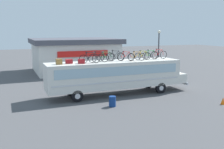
{
  "coord_description": "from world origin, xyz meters",
  "views": [
    {
      "loc": [
        -8.64,
        -20.53,
        5.62
      ],
      "look_at": [
        -0.24,
        0.0,
        1.8
      ],
      "focal_mm": 41.71,
      "sensor_mm": 36.0,
      "label": 1
    }
  ],
  "objects_px": {
    "luggage_bag_2": "(69,61)",
    "rooftop_bicycle_1": "(90,58)",
    "rooftop_bicycle_4": "(115,56)",
    "traffic_cone": "(223,101)",
    "luggage_bag_3": "(81,61)",
    "rooftop_bicycle_8": "(151,55)",
    "rooftop_bicycle_7": "(143,56)",
    "rooftop_bicycle_5": "(126,57)",
    "luggage_bag_1": "(59,62)",
    "rooftop_bicycle_2": "(99,58)",
    "rooftop_bicycle_3": "(106,57)",
    "street_lamp": "(159,48)",
    "trash_bin": "(112,101)",
    "rooftop_bicycle_9": "(159,55)",
    "bus": "(116,74)",
    "rooftop_bicycle_6": "(137,57)"
  },
  "relations": [
    {
      "from": "rooftop_bicycle_1",
      "to": "rooftop_bicycle_7",
      "type": "bearing_deg",
      "value": 6.08
    },
    {
      "from": "rooftop_bicycle_1",
      "to": "rooftop_bicycle_9",
      "type": "bearing_deg",
      "value": 4.84
    },
    {
      "from": "rooftop_bicycle_8",
      "to": "rooftop_bicycle_9",
      "type": "distance_m",
      "value": 0.85
    },
    {
      "from": "bus",
      "to": "luggage_bag_1",
      "type": "height_order",
      "value": "luggage_bag_1"
    },
    {
      "from": "traffic_cone",
      "to": "street_lamp",
      "type": "xyz_separation_m",
      "value": [
        2.02,
        12.43,
        3.2
      ]
    },
    {
      "from": "rooftop_bicycle_7",
      "to": "rooftop_bicycle_9",
      "type": "relative_size",
      "value": 0.95
    },
    {
      "from": "rooftop_bicycle_6",
      "to": "rooftop_bicycle_9",
      "type": "xyz_separation_m",
      "value": [
        2.6,
        0.52,
        0.04
      ]
    },
    {
      "from": "rooftop_bicycle_9",
      "to": "rooftop_bicycle_3",
      "type": "bearing_deg",
      "value": 177.39
    },
    {
      "from": "rooftop_bicycle_8",
      "to": "traffic_cone",
      "type": "xyz_separation_m",
      "value": [
        2.77,
        -6.2,
        -3.03
      ]
    },
    {
      "from": "luggage_bag_2",
      "to": "rooftop_bicycle_1",
      "type": "xyz_separation_m",
      "value": [
        1.63,
        -0.42,
        0.22
      ]
    },
    {
      "from": "street_lamp",
      "to": "rooftop_bicycle_2",
      "type": "bearing_deg",
      "value": -146.54
    },
    {
      "from": "rooftop_bicycle_5",
      "to": "rooftop_bicycle_6",
      "type": "distance_m",
      "value": 0.93
    },
    {
      "from": "rooftop_bicycle_3",
      "to": "bus",
      "type": "bearing_deg",
      "value": -25.85
    },
    {
      "from": "rooftop_bicycle_9",
      "to": "bus",
      "type": "bearing_deg",
      "value": -177.96
    },
    {
      "from": "trash_bin",
      "to": "traffic_cone",
      "type": "bearing_deg",
      "value": -18.41
    },
    {
      "from": "rooftop_bicycle_1",
      "to": "street_lamp",
      "type": "distance_m",
      "value": 12.83
    },
    {
      "from": "rooftop_bicycle_1",
      "to": "rooftop_bicycle_5",
      "type": "relative_size",
      "value": 1.13
    },
    {
      "from": "rooftop_bicycle_2",
      "to": "rooftop_bicycle_3",
      "type": "xyz_separation_m",
      "value": [
        0.9,
        0.56,
        -0.03
      ]
    },
    {
      "from": "luggage_bag_3",
      "to": "rooftop_bicycle_8",
      "type": "height_order",
      "value": "rooftop_bicycle_8"
    },
    {
      "from": "rooftop_bicycle_5",
      "to": "trash_bin",
      "type": "bearing_deg",
      "value": -128.29
    },
    {
      "from": "rooftop_bicycle_7",
      "to": "rooftop_bicycle_9",
      "type": "height_order",
      "value": "rooftop_bicycle_9"
    },
    {
      "from": "luggage_bag_3",
      "to": "rooftop_bicycle_3",
      "type": "distance_m",
      "value": 2.54
    },
    {
      "from": "trash_bin",
      "to": "bus",
      "type": "bearing_deg",
      "value": 62.25
    },
    {
      "from": "rooftop_bicycle_1",
      "to": "rooftop_bicycle_3",
      "type": "bearing_deg",
      "value": 25.32
    },
    {
      "from": "rooftop_bicycle_4",
      "to": "traffic_cone",
      "type": "distance_m",
      "value": 9.39
    },
    {
      "from": "luggage_bag_3",
      "to": "rooftop_bicycle_6",
      "type": "xyz_separation_m",
      "value": [
        4.99,
        -0.01,
        0.18
      ]
    },
    {
      "from": "rooftop_bicycle_9",
      "to": "street_lamp",
      "type": "bearing_deg",
      "value": 57.92
    },
    {
      "from": "rooftop_bicycle_7",
      "to": "rooftop_bicycle_8",
      "type": "relative_size",
      "value": 0.97
    },
    {
      "from": "rooftop_bicycle_8",
      "to": "traffic_cone",
      "type": "height_order",
      "value": "rooftop_bicycle_8"
    },
    {
      "from": "rooftop_bicycle_8",
      "to": "street_lamp",
      "type": "xyz_separation_m",
      "value": [
        4.79,
        6.22,
        0.17
      ]
    },
    {
      "from": "rooftop_bicycle_2",
      "to": "rooftop_bicycle_5",
      "type": "height_order",
      "value": "rooftop_bicycle_2"
    },
    {
      "from": "luggage_bag_2",
      "to": "rooftop_bicycle_4",
      "type": "height_order",
      "value": "rooftop_bicycle_4"
    },
    {
      "from": "luggage_bag_3",
      "to": "street_lamp",
      "type": "bearing_deg",
      "value": 30.5
    },
    {
      "from": "rooftop_bicycle_3",
      "to": "rooftop_bicycle_8",
      "type": "height_order",
      "value": "rooftop_bicycle_8"
    },
    {
      "from": "rooftop_bicycle_7",
      "to": "rooftop_bicycle_2",
      "type": "bearing_deg",
      "value": -176.15
    },
    {
      "from": "trash_bin",
      "to": "traffic_cone",
      "type": "xyz_separation_m",
      "value": [
        8.03,
        -2.67,
        -0.11
      ]
    },
    {
      "from": "rooftop_bicycle_1",
      "to": "luggage_bag_3",
      "type": "bearing_deg",
      "value": 173.63
    },
    {
      "from": "rooftop_bicycle_6",
      "to": "rooftop_bicycle_5",
      "type": "bearing_deg",
      "value": 150.71
    },
    {
      "from": "luggage_bag_3",
      "to": "rooftop_bicycle_8",
      "type": "distance_m",
      "value": 6.76
    },
    {
      "from": "luggage_bag_1",
      "to": "trash_bin",
      "type": "height_order",
      "value": "luggage_bag_1"
    },
    {
      "from": "rooftop_bicycle_6",
      "to": "rooftop_bicycle_1",
      "type": "bearing_deg",
      "value": -179.17
    },
    {
      "from": "luggage_bag_2",
      "to": "rooftop_bicycle_8",
      "type": "relative_size",
      "value": 0.31
    },
    {
      "from": "trash_bin",
      "to": "rooftop_bicycle_4",
      "type": "bearing_deg",
      "value": 64.01
    },
    {
      "from": "luggage_bag_2",
      "to": "rooftop_bicycle_4",
      "type": "xyz_separation_m",
      "value": [
        4.18,
        0.31,
        0.23
      ]
    },
    {
      "from": "luggage_bag_3",
      "to": "trash_bin",
      "type": "bearing_deg",
      "value": -63.35
    },
    {
      "from": "luggage_bag_1",
      "to": "luggage_bag_3",
      "type": "xyz_separation_m",
      "value": [
        1.77,
        -0.14,
        -0.04
      ]
    },
    {
      "from": "rooftop_bicycle_5",
      "to": "rooftop_bicycle_9",
      "type": "bearing_deg",
      "value": 1.08
    },
    {
      "from": "rooftop_bicycle_1",
      "to": "rooftop_bicycle_4",
      "type": "distance_m",
      "value": 2.66
    },
    {
      "from": "luggage_bag_3",
      "to": "rooftop_bicycle_1",
      "type": "bearing_deg",
      "value": -6.37
    },
    {
      "from": "rooftop_bicycle_2",
      "to": "luggage_bag_2",
      "type": "bearing_deg",
      "value": 176.36
    }
  ]
}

